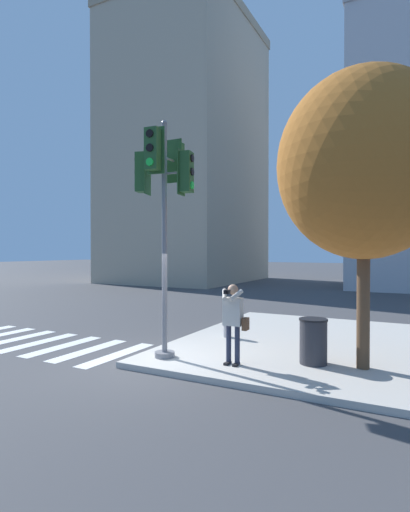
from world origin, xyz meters
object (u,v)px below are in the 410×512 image
Objects in this scene: fire_hydrant at (227,324)px; trash_bin at (313,341)px; street_tree at (364,165)px; person_photographer at (233,316)px; traffic_signal_pole at (165,189)px.

fire_hydrant is 3.15m from trash_bin.
person_photographer is at bearing -158.31° from street_tree.
person_photographer is at bearing -150.68° from trash_bin.
person_photographer is 2.28× the size of fire_hydrant.
traffic_signal_pole is at bearing -173.31° from person_photographer.
street_tree reaches higher than fire_hydrant.
fire_hydrant is at bearing 150.35° from trash_bin.
street_tree reaches higher than traffic_signal_pole.
person_photographer is 1.76× the size of trash_bin.
traffic_signal_pole is 4.34m from fire_hydrant.
trash_bin is (1.50, 0.84, -0.54)m from person_photographer.
trash_bin is (2.74, -1.56, 0.12)m from fire_hydrant.
traffic_signal_pole is at bearing -163.98° from street_tree.
trash_bin reaches higher than fire_hydrant.
traffic_signal_pole is 7.18× the size of fire_hydrant.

